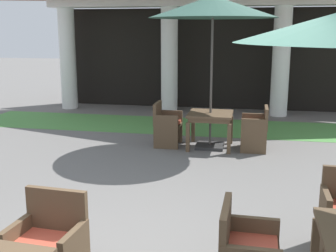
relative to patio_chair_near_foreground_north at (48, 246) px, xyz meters
The scene contains 6 objects.
lawn_strip 6.96m from the patio_chair_near_foreground_north, 81.95° to the left, with size 12.14×1.96×0.01m, color #519347.
patio_chair_near_foreground_north is the anchor object (origin of this frame).
patio_table_mid_right 5.13m from the patio_chair_near_foreground_north, 79.04° to the left, with size 0.86×0.86×0.71m.
patio_umbrella_mid_right 5.62m from the patio_chair_near_foreground_north, 79.04° to the left, with size 2.44×2.44×2.99m.
patio_chair_mid_right_east 5.37m from the patio_chair_near_foreground_north, 69.73° to the left, with size 0.49×0.63×0.86m.
patio_chair_mid_right_west 5.04m from the patio_chair_near_foreground_north, 88.98° to the left, with size 0.50×0.59×0.88m.
Camera 1 is at (0.76, -3.23, 2.30)m, focal length 45.74 mm.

